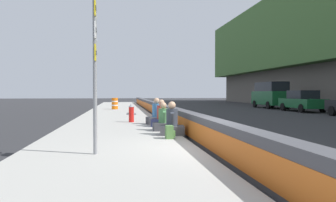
{
  "coord_description": "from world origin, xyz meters",
  "views": [
    {
      "loc": [
        -8.13,
        2.42,
        1.55
      ],
      "look_at": [
        7.86,
        0.1,
        1.12
      ],
      "focal_mm": 35.03,
      "sensor_mm": 36.0,
      "label": 1
    }
  ],
  "objects": [
    {
      "name": "construction_barrel",
      "position": [
        19.65,
        2.9,
        0.62
      ],
      "size": [
        0.54,
        0.54,
        0.95
      ],
      "color": "orange",
      "rests_on": "sidewalk_strip"
    },
    {
      "name": "ground_plane",
      "position": [
        0.0,
        0.0,
        0.0
      ],
      "size": [
        160.0,
        160.0,
        0.0
      ],
      "primitive_type": "plane",
      "color": "#2B2B2D",
      "rests_on": "ground"
    },
    {
      "name": "jersey_barrier",
      "position": [
        0.0,
        0.0,
        0.42
      ],
      "size": [
        76.0,
        0.45,
        0.85
      ],
      "color": "#47474C",
      "rests_on": "ground_plane"
    },
    {
      "name": "backpack",
      "position": [
        1.72,
        0.94,
        0.33
      ],
      "size": [
        0.32,
        0.28,
        0.4
      ],
      "color": "#4C7A3D",
      "rests_on": "sidewalk_strip"
    },
    {
      "name": "sidewalk_strip",
      "position": [
        0.0,
        2.65,
        0.07
      ],
      "size": [
        80.0,
        4.4,
        0.14
      ],
      "primitive_type": "cube",
      "color": "#A8A59E",
      "rests_on": "ground_plane"
    },
    {
      "name": "seated_person_rear",
      "position": [
        5.35,
        0.74,
        0.49
      ],
      "size": [
        0.84,
        0.93,
        1.11
      ],
      "color": "#23284C",
      "rests_on": "sidewalk_strip"
    },
    {
      "name": "parked_car_midline",
      "position": [
        22.22,
        -12.18,
        1.35
      ],
      "size": [
        5.14,
        2.19,
        2.56
      ],
      "color": "#145128",
      "rests_on": "ground_plane"
    },
    {
      "name": "seated_person_middle",
      "position": [
        3.87,
        0.85,
        0.47
      ],
      "size": [
        0.67,
        0.75,
        1.05
      ],
      "color": "#424247",
      "rests_on": "sidewalk_strip"
    },
    {
      "name": "parked_car_fourth",
      "position": [
        16.37,
        -12.05,
        0.86
      ],
      "size": [
        4.52,
        1.98,
        1.71
      ],
      "color": "#145128",
      "rests_on": "ground_plane"
    },
    {
      "name": "seated_person_foreground",
      "position": [
        2.59,
        0.73,
        0.49
      ],
      "size": [
        0.77,
        0.87,
        1.11
      ],
      "color": "#424247",
      "rests_on": "sidewalk_strip"
    },
    {
      "name": "fire_hydrant",
      "position": [
        7.45,
        1.92,
        0.59
      ],
      "size": [
        0.26,
        0.46,
        0.88
      ],
      "color": "red",
      "rests_on": "sidewalk_strip"
    },
    {
      "name": "route_sign_post",
      "position": [
        -0.53,
        2.99,
        2.23
      ],
      "size": [
        0.44,
        0.09,
        3.6
      ],
      "color": "gray",
      "rests_on": "sidewalk_strip"
    },
    {
      "name": "seated_person_far",
      "position": [
        6.3,
        0.84,
        0.51
      ],
      "size": [
        0.83,
        0.94,
        1.17
      ],
      "color": "#424247",
      "rests_on": "sidewalk_strip"
    }
  ]
}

